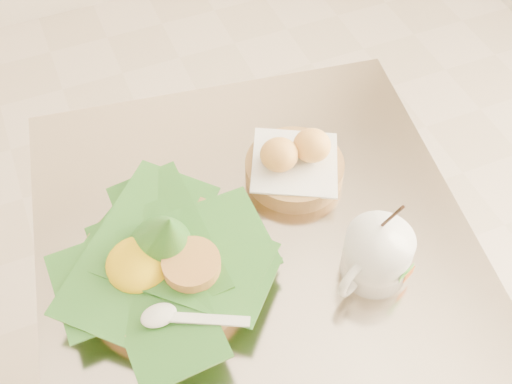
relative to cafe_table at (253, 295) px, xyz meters
name	(u,v)px	position (x,y,z in m)	size (l,w,h in m)	color
cafe_table	(253,295)	(0.00, 0.00, 0.00)	(0.80, 0.80, 0.75)	gray
rice_basket	(164,261)	(-0.16, -0.03, 0.26)	(0.33, 0.33, 0.17)	#A57F47
bread_basket	(295,163)	(0.11, 0.08, 0.25)	(0.19, 0.19, 0.09)	#A57F47
coffee_mug	(376,256)	(0.14, -0.15, 0.27)	(0.14, 0.11, 0.18)	white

